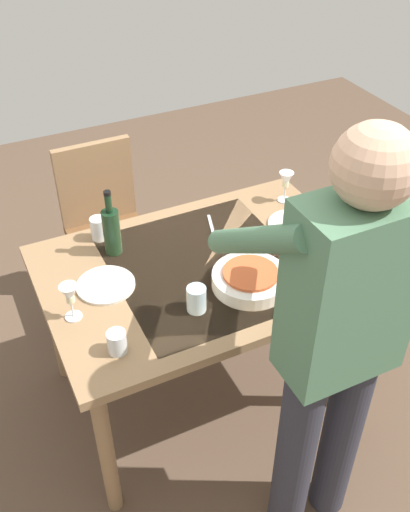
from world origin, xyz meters
TOP-DOWN VIEW (x-y plane):
  - ground_plane at (0.00, 0.00)m, footprint 6.00×6.00m
  - dining_table at (0.00, 0.00)m, footprint 1.32×0.91m
  - chair_near at (0.18, -0.84)m, footprint 0.40×0.40m
  - person_server at (-0.10, 0.72)m, footprint 0.42×0.61m
  - wine_bottle at (0.30, -0.25)m, footprint 0.07×0.07m
  - wine_glass_left at (0.56, 0.06)m, footprint 0.07×0.07m
  - wine_glass_right at (-0.55, -0.28)m, footprint 0.07×0.07m
  - water_cup_near_left at (0.47, 0.29)m, footprint 0.07×0.07m
  - water_cup_near_right at (0.14, 0.22)m, footprint 0.07×0.07m
  - water_cup_far_left at (0.33, -0.37)m, footprint 0.07×0.07m
  - serving_bowl_pasta at (-0.11, 0.18)m, footprint 0.30×0.30m
  - side_bowl_salad at (-0.52, 0.21)m, footprint 0.18×0.18m
  - dinner_plate_near at (-0.48, -0.08)m, footprint 0.23×0.23m
  - dinner_plate_far at (0.40, -0.05)m, footprint 0.23×0.23m
  - table_fork at (-0.14, -0.23)m, footprint 0.07×0.18m

SIDE VIEW (x-z plane):
  - ground_plane at x=0.00m, z-range 0.00..0.00m
  - chair_near at x=0.18m, z-range 0.07..0.98m
  - dining_table at x=0.00m, z-range 0.30..1.06m
  - table_fork at x=-0.14m, z-range 0.77..0.77m
  - dinner_plate_near at x=-0.48m, z-range 0.77..0.78m
  - dinner_plate_far at x=0.40m, z-range 0.77..0.78m
  - serving_bowl_pasta at x=-0.11m, z-range 0.76..0.83m
  - side_bowl_salad at x=-0.52m, z-range 0.76..0.83m
  - water_cup_near_left at x=0.47m, z-range 0.77..0.85m
  - water_cup_far_left at x=0.33m, z-range 0.77..0.87m
  - water_cup_near_right at x=0.14m, z-range 0.77..0.87m
  - wine_glass_left at x=0.56m, z-range 0.79..0.95m
  - wine_glass_right at x=-0.55m, z-range 0.79..0.95m
  - wine_bottle at x=0.30m, z-range 0.73..1.02m
  - person_server at x=-0.10m, z-range 0.12..1.81m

